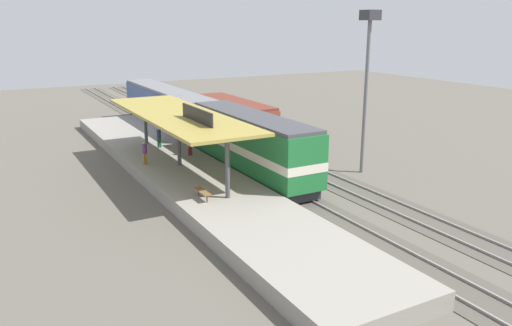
% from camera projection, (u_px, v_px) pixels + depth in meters
% --- Properties ---
extents(ground_plane, '(120.00, 120.00, 0.00)m').
position_uv_depth(ground_plane, '(259.00, 165.00, 40.10)').
color(ground_plane, '#5B564C').
extents(track_near, '(3.20, 110.00, 0.16)m').
position_uv_depth(track_near, '(237.00, 168.00, 39.16)').
color(track_near, '#4E4941').
rests_on(track_near, ground).
extents(track_far, '(3.20, 110.00, 0.16)m').
position_uv_depth(track_far, '(287.00, 161.00, 41.29)').
color(track_far, '#4E4941').
rests_on(track_far, ground).
extents(platform, '(6.00, 44.00, 0.90)m').
position_uv_depth(platform, '(180.00, 171.00, 36.92)').
color(platform, gray).
rests_on(platform, ground).
extents(station_canopy, '(5.20, 18.00, 4.70)m').
position_uv_depth(station_canopy, '(178.00, 116.00, 35.74)').
color(station_canopy, '#47474C').
rests_on(station_canopy, platform).
extents(platform_bench, '(0.44, 1.70, 0.50)m').
position_uv_depth(platform_bench, '(202.00, 192.00, 29.68)').
color(platform_bench, '#333338').
rests_on(platform_bench, platform).
extents(locomotive, '(2.93, 14.43, 4.44)m').
position_uv_depth(locomotive, '(251.00, 145.00, 36.50)').
color(locomotive, '#28282D').
rests_on(locomotive, track_near).
extents(passenger_carriage_single, '(2.90, 20.00, 4.24)m').
position_uv_depth(passenger_carriage_single, '(168.00, 109.00, 51.73)').
color(passenger_carriage_single, '#28282D').
rests_on(passenger_carriage_single, track_near).
extents(freight_car, '(2.80, 12.00, 3.54)m').
position_uv_depth(freight_car, '(235.00, 118.00, 48.75)').
color(freight_car, '#28282D').
rests_on(freight_car, track_far).
extents(light_mast, '(1.10, 1.10, 11.70)m').
position_uv_depth(light_mast, '(368.00, 58.00, 36.03)').
color(light_mast, slate).
rests_on(light_mast, ground).
extents(person_waiting, '(0.34, 0.34, 1.71)m').
position_uv_depth(person_waiting, '(159.00, 136.00, 41.71)').
color(person_waiting, '#23603D').
rests_on(person_waiting, platform).
extents(person_walking, '(0.34, 0.34, 1.71)m').
position_uv_depth(person_walking, '(190.00, 143.00, 39.31)').
color(person_walking, maroon).
rests_on(person_walking, platform).
extents(person_boarding, '(0.34, 0.34, 1.71)m').
position_uv_depth(person_boarding, '(145.00, 152.00, 36.77)').
color(person_boarding, olive).
rests_on(person_boarding, platform).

